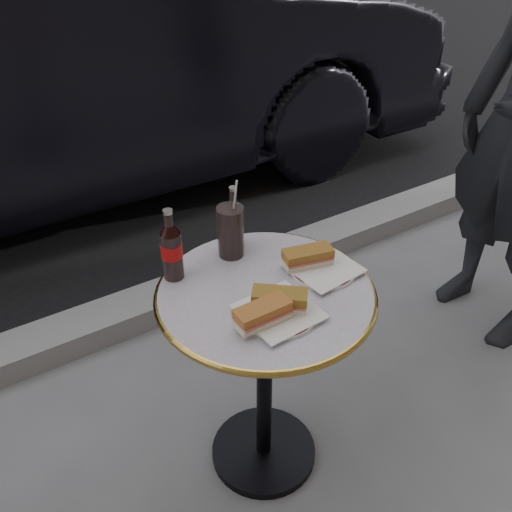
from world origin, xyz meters
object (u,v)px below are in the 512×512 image
plate_right (323,269)px  cola_bottle_left (171,244)px  bistro_table (264,381)px  parked_car (34,55)px  cola_bottle_right (234,217)px  cola_glass (231,231)px  plate_left (279,313)px

plate_right → cola_bottle_left: bearing=151.4°
bistro_table → parked_car: bearing=90.1°
bistro_table → cola_bottle_left: 0.55m
cola_bottle_left → cola_bottle_right: cola_bottle_left is taller
plate_right → cola_glass: 0.29m
cola_bottle_left → parked_car: parked_car is taller
bistro_table → plate_left: (-0.03, -0.11, 0.37)m
bistro_table → plate_right: bearing=-3.4°
plate_left → cola_bottle_left: bearing=118.1°
cola_bottle_left → bistro_table: bearing=-46.2°
bistro_table → cola_glass: bearing=87.7°
bistro_table → cola_bottle_left: (-0.19, 0.19, 0.48)m
bistro_table → plate_right: size_ratio=3.80×
bistro_table → parked_car: parked_car is taller
plate_right → cola_bottle_left: 0.44m
plate_left → cola_bottle_left: (-0.16, 0.30, 0.11)m
plate_right → cola_bottle_left: cola_bottle_left is taller
plate_left → plate_right: bearing=23.4°
bistro_table → plate_right: plate_right is taller
parked_car → cola_bottle_left: bearing=176.1°
cola_bottle_right → cola_glass: size_ratio=1.22×
bistro_table → cola_bottle_right: size_ratio=3.63×
plate_right → cola_bottle_left: (-0.38, 0.21, 0.11)m
cola_glass → cola_bottle_right: bearing=49.4°
plate_right → cola_bottle_right: cola_bottle_right is taller
bistro_table → cola_bottle_left: size_ratio=3.30×
cola_bottle_right → cola_glass: (-0.03, -0.04, -0.02)m
cola_bottle_left → cola_bottle_right: (0.23, 0.05, -0.01)m
bistro_table → plate_left: bearing=-104.2°
plate_left → cola_bottle_right: cola_bottle_right is taller
plate_left → cola_bottle_right: 0.37m
plate_right → parked_car: 2.39m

